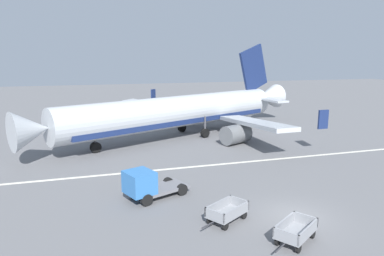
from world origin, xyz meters
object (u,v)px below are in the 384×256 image
Objects in this scene: airplane at (184,112)px; baggage_cart_nearest at (296,231)px; service_truck_beside_carts at (146,184)px; baggage_cart_second_in_row at (227,212)px.

baggage_cart_nearest is at bearing -92.28° from airplane.
airplane is 19.61m from service_truck_beside_carts.
baggage_cart_nearest is 0.99× the size of baggage_cart_second_in_row.
service_truck_beside_carts reaches higher than baggage_cart_second_in_row.
airplane is 7.49× the size of service_truck_beside_carts.
baggage_cart_nearest is at bearing -51.21° from baggage_cart_second_in_row.
airplane is 22.92m from baggage_cart_second_in_row.
baggage_cart_nearest is 4.07m from baggage_cart_second_in_row.
baggage_cart_nearest is 0.71× the size of service_truck_beside_carts.
airplane reaches higher than service_truck_beside_carts.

